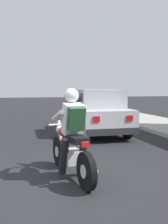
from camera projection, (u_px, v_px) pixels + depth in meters
ground_plane at (64, 179)px, 4.66m from camera, size 80.00×80.00×0.00m
motorcycle_with_rider at (71, 140)px, 4.73m from camera, size 0.63×2.02×1.62m
car_hatchback at (96, 112)px, 9.28m from camera, size 1.79×3.84×1.57m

